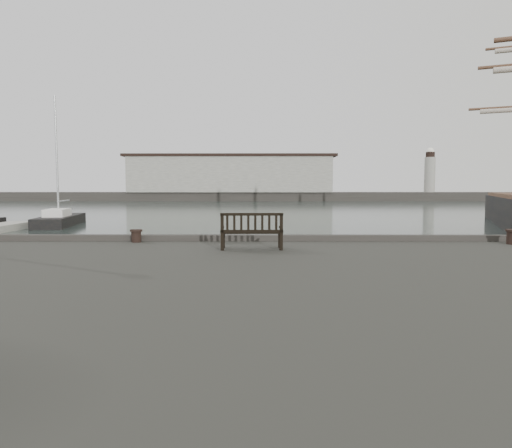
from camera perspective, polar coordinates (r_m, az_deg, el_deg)
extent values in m
plane|color=black|center=(14.24, 5.50, -8.29)|extent=(400.00, 400.00, 0.00)
cube|color=#383530|center=(105.85, 1.11, 3.46)|extent=(140.00, 8.00, 2.00)
cube|color=#B4B1A6|center=(106.08, -3.23, 6.16)|extent=(46.00, 9.00, 8.00)
cube|color=black|center=(106.28, -3.24, 8.48)|extent=(48.00, 9.50, 0.60)
cylinder|color=#B4B1A6|center=(112.90, 20.89, 5.77)|extent=(2.40, 2.40, 8.00)
sphere|color=silver|center=(113.16, 20.97, 8.51)|extent=(1.61, 1.61, 1.61)
cube|color=black|center=(11.90, -0.55, -1.04)|extent=(1.63, 0.61, 0.04)
cube|color=black|center=(11.65, -0.53, 0.03)|extent=(1.62, 0.11, 0.48)
cube|color=black|center=(11.93, -0.54, -2.10)|extent=(1.53, 0.52, 0.44)
cylinder|color=black|center=(13.88, -14.74, -1.44)|extent=(0.39, 0.39, 0.37)
cube|color=black|center=(41.38, -23.25, 0.00)|extent=(3.79, 9.04, 1.40)
cube|color=silver|center=(41.32, -23.30, 1.38)|extent=(2.04, 3.29, 0.60)
cylinder|color=#B2B5B7|center=(41.34, -23.50, 7.72)|extent=(0.16, 0.16, 9.74)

